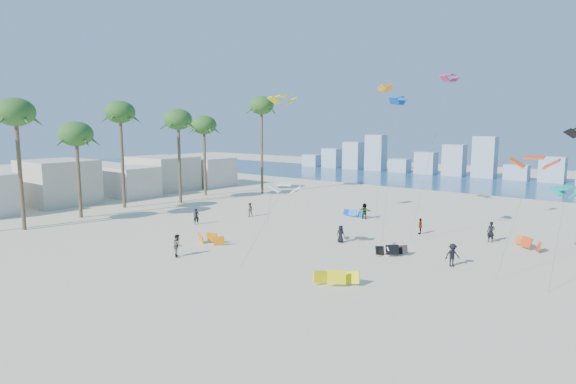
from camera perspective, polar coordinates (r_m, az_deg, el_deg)
The scene contains 10 objects.
ground at distance 37.18m, azimuth -19.68°, elevation -9.21°, with size 220.00×220.00×0.00m, color beige.
ocean at distance 95.91m, azimuth 19.96°, elevation 1.18°, with size 220.00×220.00×0.00m, color navy.
kitesurfer_near at distance 52.45m, azimuth -10.97°, elevation -2.92°, with size 0.63×0.41×1.73m, color black.
kitesurfer_mid at distance 40.19m, azimuth -13.15°, elevation -6.28°, with size 0.90×0.70×1.85m, color gray.
kitesurfers_far at distance 47.98m, azimuth 10.77°, elevation -3.93°, with size 26.95×13.08×1.92m.
grounded_kites at distance 41.61m, azimuth 9.87°, elevation -6.35°, with size 26.10×23.40×1.00m.
flying_kites at distance 44.72m, azimuth 13.68°, elevation 8.78°, with size 31.47×27.57×15.90m.
palm_row at distance 63.07m, azimuth -18.33°, elevation 8.31°, with size 9.23×44.80×15.16m.
beachfront_buildings at distance 75.62m, azimuth -19.79°, elevation 1.48°, with size 11.50×43.00×6.00m.
distant_skyline at distance 105.45m, azimuth 21.20°, elevation 3.38°, with size 85.00×3.00×8.40m.
Camera 1 is at (30.53, -18.28, 10.76)m, focal length 29.56 mm.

